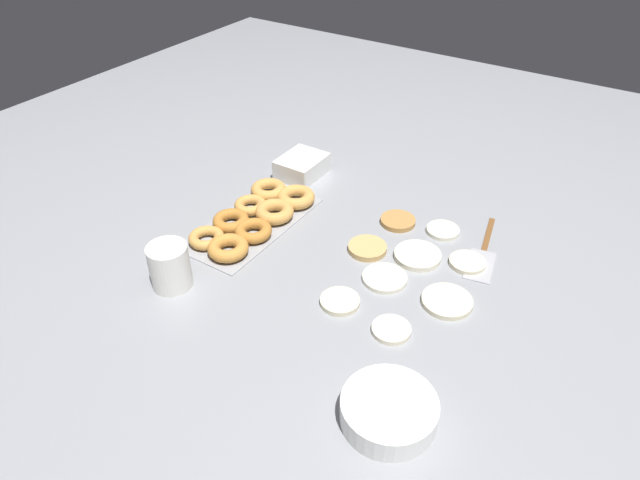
% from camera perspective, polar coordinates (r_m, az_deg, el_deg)
% --- Properties ---
extents(ground_plane, '(3.00, 3.00, 0.00)m').
position_cam_1_polar(ground_plane, '(1.33, 3.04, -2.85)').
color(ground_plane, gray).
extents(pancake_0, '(0.10, 0.10, 0.01)m').
position_cam_1_polar(pancake_0, '(1.30, 6.48, -3.80)').
color(pancake_0, silver).
rests_on(pancake_0, ground_plane).
extents(pancake_1, '(0.11, 0.11, 0.01)m').
position_cam_1_polar(pancake_1, '(1.26, 12.58, -6.00)').
color(pancake_1, beige).
rests_on(pancake_1, ground_plane).
extents(pancake_2, '(0.09, 0.09, 0.01)m').
position_cam_1_polar(pancake_2, '(1.38, 4.67, -0.78)').
color(pancake_2, tan).
rests_on(pancake_2, ground_plane).
extents(pancake_3, '(0.08, 0.08, 0.01)m').
position_cam_1_polar(pancake_3, '(1.18, 7.13, -8.88)').
color(pancake_3, beige).
rests_on(pancake_3, ground_plane).
extents(pancake_4, '(0.09, 0.09, 0.01)m').
position_cam_1_polar(pancake_4, '(1.38, 14.52, -2.20)').
color(pancake_4, beige).
rests_on(pancake_4, ground_plane).
extents(pancake_5, '(0.09, 0.09, 0.01)m').
position_cam_1_polar(pancake_5, '(1.24, 2.00, -6.14)').
color(pancake_5, beige).
rests_on(pancake_5, ground_plane).
extents(pancake_6, '(0.09, 0.09, 0.01)m').
position_cam_1_polar(pancake_6, '(1.48, 7.80, 1.90)').
color(pancake_6, '#B27F42').
rests_on(pancake_6, ground_plane).
extents(pancake_7, '(0.08, 0.08, 0.01)m').
position_cam_1_polar(pancake_7, '(1.47, 12.18, 0.94)').
color(pancake_7, silver).
rests_on(pancake_7, ground_plane).
extents(pancake_8, '(0.11, 0.11, 0.01)m').
position_cam_1_polar(pancake_8, '(1.37, 9.73, -1.56)').
color(pancake_8, silver).
rests_on(pancake_8, ground_plane).
extents(donut_tray, '(0.38, 0.19, 0.04)m').
position_cam_1_polar(donut_tray, '(1.48, -6.51, 2.32)').
color(donut_tray, '#93969B').
rests_on(donut_tray, ground_plane).
extents(batter_bowl, '(0.17, 0.17, 0.05)m').
position_cam_1_polar(batter_bowl, '(1.03, 6.89, -16.60)').
color(batter_bowl, white).
rests_on(batter_bowl, ground_plane).
extents(container_stack, '(0.14, 0.11, 0.06)m').
position_cam_1_polar(container_stack, '(1.67, -1.83, 7.39)').
color(container_stack, white).
rests_on(container_stack, ground_plane).
extents(paper_cup, '(0.09, 0.09, 0.10)m').
position_cam_1_polar(paper_cup, '(1.29, -14.79, -2.57)').
color(paper_cup, white).
rests_on(paper_cup, ground_plane).
extents(spatula, '(0.27, 0.09, 0.01)m').
position_cam_1_polar(spatula, '(1.41, 15.89, -1.72)').
color(spatula, brown).
rests_on(spatula, ground_plane).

